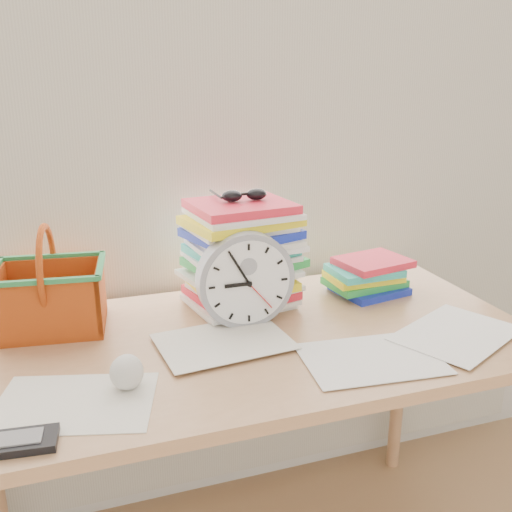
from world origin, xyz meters
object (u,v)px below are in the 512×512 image
object	(u,v)px
desk	(246,364)
basket	(49,279)
calculator	(12,443)
paper_stack	(241,255)
clock	(245,280)
book_stack	(368,276)

from	to	relation	value
desk	basket	size ratio (longest dim) A/B	5.37
basket	calculator	xyz separation A→B (m)	(-0.07, -0.48, -0.12)
paper_stack	basket	xyz separation A→B (m)	(-0.49, 0.01, -0.01)
desk	paper_stack	bearing A→B (deg)	75.86
desk	basket	world-z (taller)	basket
calculator	clock	bearing A→B (deg)	39.28
clock	book_stack	xyz separation A→B (m)	(0.40, 0.10, -0.07)
desk	book_stack	distance (m)	0.47
desk	book_stack	xyz separation A→B (m)	(0.42, 0.17, 0.13)
clock	calculator	world-z (taller)	clock
desk	basket	xyz separation A→B (m)	(-0.44, 0.20, 0.20)
clock	basket	world-z (taller)	basket
calculator	paper_stack	bearing A→B (deg)	46.53
book_stack	basket	size ratio (longest dim) A/B	0.93
desk	book_stack	size ratio (longest dim) A/B	5.81
desk	calculator	world-z (taller)	calculator
paper_stack	calculator	world-z (taller)	paper_stack
clock	book_stack	distance (m)	0.42
book_stack	basket	world-z (taller)	basket
book_stack	basket	bearing A→B (deg)	177.75
basket	clock	bearing A→B (deg)	-9.12
book_stack	basket	distance (m)	0.87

